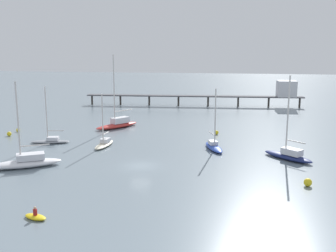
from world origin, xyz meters
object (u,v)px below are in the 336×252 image
(pier, at_px, (252,92))
(sailboat_navy, at_px, (289,154))
(mooring_buoy_outer, at_px, (217,132))
(mooring_buoy_inner, at_px, (308,182))
(sailboat_red, at_px, (118,123))
(sailboat_blue, at_px, (214,145))
(dinghy_yellow, at_px, (35,216))
(sailboat_white, at_px, (26,162))
(sailboat_cream, at_px, (104,143))
(sailboat_gray, at_px, (50,140))
(mooring_buoy_mid, at_px, (18,130))
(mooring_buoy_far, at_px, (9,134))

(pier, distance_m, sailboat_navy, 50.10)
(mooring_buoy_outer, relative_size, mooring_buoy_inner, 0.81)
(sailboat_red, bearing_deg, mooring_buoy_inner, -42.00)
(sailboat_navy, bearing_deg, sailboat_blue, 160.56)
(dinghy_yellow, bearing_deg, sailboat_white, 122.93)
(sailboat_white, xyz_separation_m, dinghy_yellow, (9.05, -13.98, -0.52))
(sailboat_cream, relative_size, dinghy_yellow, 3.30)
(sailboat_red, bearing_deg, dinghy_yellow, -82.26)
(pier, height_order, mooring_buoy_outer, pier)
(sailboat_gray, bearing_deg, mooring_buoy_mid, 144.77)
(pier, distance_m, sailboat_cream, 52.80)
(mooring_buoy_inner, bearing_deg, sailboat_red, 138.00)
(mooring_buoy_far, bearing_deg, sailboat_blue, -4.24)
(pier, distance_m, mooring_buoy_inner, 60.74)
(mooring_buoy_far, bearing_deg, pier, 46.22)
(mooring_buoy_mid, bearing_deg, mooring_buoy_far, -82.65)
(sailboat_red, xyz_separation_m, mooring_buoy_far, (-16.12, -10.57, -0.47))
(sailboat_white, relative_size, mooring_buoy_inner, 12.21)
(sailboat_navy, bearing_deg, mooring_buoy_outer, 126.92)
(dinghy_yellow, distance_m, mooring_buoy_outer, 40.31)
(pier, bearing_deg, sailboat_blue, -97.87)
(sailboat_red, distance_m, mooring_buoy_outer, 19.15)
(sailboat_gray, height_order, sailboat_red, sailboat_red)
(dinghy_yellow, bearing_deg, mooring_buoy_far, 125.71)
(pier, height_order, dinghy_yellow, pier)
(sailboat_cream, xyz_separation_m, mooring_buoy_far, (-18.58, 3.78, -0.16))
(sailboat_white, bearing_deg, sailboat_gray, 103.89)
(mooring_buoy_outer, distance_m, mooring_buoy_inner, 27.32)
(sailboat_blue, height_order, mooring_buoy_mid, sailboat_blue)
(mooring_buoy_far, bearing_deg, sailboat_navy, -7.83)
(sailboat_gray, bearing_deg, sailboat_navy, -4.33)
(sailboat_blue, height_order, mooring_buoy_inner, sailboat_blue)
(sailboat_white, relative_size, mooring_buoy_mid, 16.62)
(sailboat_gray, relative_size, sailboat_white, 0.83)
(mooring_buoy_inner, bearing_deg, mooring_buoy_outer, 114.98)
(mooring_buoy_outer, height_order, mooring_buoy_far, mooring_buoy_far)
(sailboat_gray, bearing_deg, mooring_buoy_outer, 24.05)
(sailboat_gray, relative_size, mooring_buoy_mid, 13.80)
(sailboat_cream, distance_m, mooring_buoy_outer, 20.20)
(pier, bearing_deg, sailboat_white, -116.01)
(sailboat_cream, relative_size, mooring_buoy_mid, 12.52)
(pier, distance_m, sailboat_gray, 57.18)
(sailboat_white, bearing_deg, sailboat_cream, 64.21)
(pier, xyz_separation_m, mooring_buoy_inner, (4.88, -60.44, -3.51))
(mooring_buoy_outer, bearing_deg, sailboat_gray, -155.95)
(pier, distance_m, sailboat_red, 41.87)
(sailboat_gray, bearing_deg, sailboat_red, 64.80)
(sailboat_navy, relative_size, sailboat_blue, 1.24)
(sailboat_blue, distance_m, sailboat_cream, 16.80)
(sailboat_gray, height_order, sailboat_blue, sailboat_blue)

